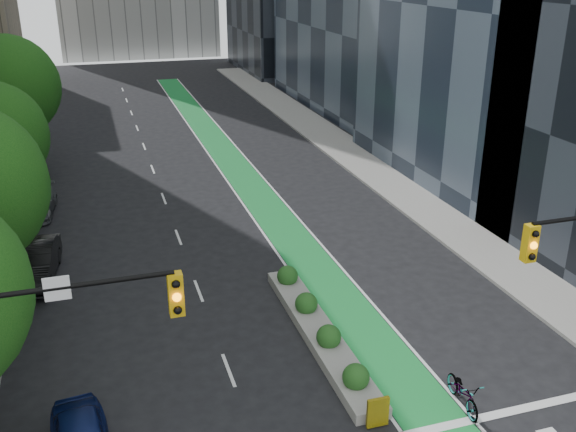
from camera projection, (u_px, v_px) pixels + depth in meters
sidewalk_right at (376, 171)px, 43.01m from camera, size 3.60×90.00×0.15m
bike_lane_paint at (232, 162)px, 45.04m from camera, size 2.20×70.00×0.01m
tree_far at (7, 87)px, 40.83m from camera, size 6.60×6.60×9.00m
median_planter at (319, 329)px, 24.06m from camera, size 1.20×10.26×1.10m
bicycle at (463, 392)px, 20.28m from camera, size 0.92×2.14×1.09m
parked_car_left_mid at (35, 263)px, 28.30m from camera, size 2.18×5.04×1.61m
parked_car_left_far at (37, 203)px, 35.68m from camera, size 2.15×4.53×1.27m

